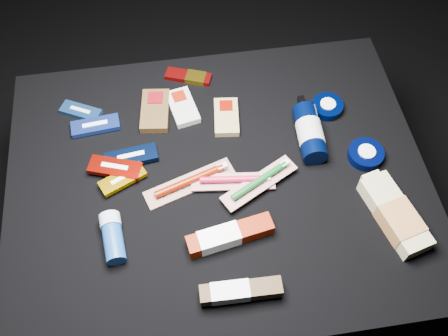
{
  "coord_description": "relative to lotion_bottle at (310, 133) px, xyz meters",
  "views": [
    {
      "loc": [
        -0.08,
        -0.59,
        1.4
      ],
      "look_at": [
        0.01,
        0.01,
        0.42
      ],
      "focal_mm": 40.0,
      "sensor_mm": 36.0,
      "label": 1
    }
  ],
  "objects": [
    {
      "name": "bodywash_bottle",
      "position": [
        0.13,
        -0.24,
        -0.01
      ],
      "size": [
        0.11,
        0.21,
        0.04
      ],
      "rotation": [
        0.0,
        0.0,
        0.25
      ],
      "color": "#C4B984",
      "rests_on": "cloth_table"
    },
    {
      "name": "luna_bar_2",
      "position": [
        -0.43,
        0.01,
        -0.02
      ],
      "size": [
        0.13,
        0.06,
        0.02
      ],
      "rotation": [
        0.0,
        0.0,
        0.11
      ],
      "color": "black",
      "rests_on": "cloth_table"
    },
    {
      "name": "cream_tin_lower",
      "position": [
        0.12,
        -0.07,
        -0.02
      ],
      "size": [
        0.08,
        0.08,
        0.03
      ],
      "rotation": [
        0.0,
        0.0,
        -0.13
      ],
      "color": "black",
      "rests_on": "cloth_table"
    },
    {
      "name": "toothbrush_pack_2",
      "position": [
        -0.14,
        -0.11,
        -0.01
      ],
      "size": [
        0.19,
        0.13,
        0.02
      ],
      "rotation": [
        0.0,
        0.0,
        0.49
      ],
      "color": "beige",
      "rests_on": "cloth_table"
    },
    {
      "name": "ground",
      "position": [
        -0.23,
        -0.07,
        -0.43
      ],
      "size": [
        3.0,
        3.0,
        0.0
      ],
      "primitive_type": "plane",
      "color": "black",
      "rests_on": "ground"
    },
    {
      "name": "cloth_table",
      "position": [
        -0.23,
        -0.07,
        -0.23
      ],
      "size": [
        0.98,
        0.78,
        0.4
      ],
      "primitive_type": "cube",
      "color": "black",
      "rests_on": "ground"
    },
    {
      "name": "toothpaste_carton_green",
      "position": [
        -0.23,
        -0.35,
        -0.01
      ],
      "size": [
        0.17,
        0.04,
        0.03
      ],
      "rotation": [
        0.0,
        0.0,
        -0.03
      ],
      "color": "#392512",
      "rests_on": "cloth_table"
    },
    {
      "name": "lotion_bottle",
      "position": [
        0.0,
        0.0,
        0.0
      ],
      "size": [
        0.07,
        0.19,
        0.06
      ],
      "rotation": [
        0.0,
        0.0,
        -0.05
      ],
      "color": "black",
      "rests_on": "cloth_table"
    },
    {
      "name": "cream_tin_upper",
      "position": [
        0.07,
        0.09,
        -0.02
      ],
      "size": [
        0.08,
        0.08,
        0.02
      ],
      "rotation": [
        0.0,
        0.0,
        0.38
      ],
      "color": "black",
      "rests_on": "cloth_table"
    },
    {
      "name": "deodorant_stick",
      "position": [
        -0.48,
        -0.2,
        -0.01
      ],
      "size": [
        0.06,
        0.11,
        0.05
      ],
      "rotation": [
        0.0,
        0.0,
        0.11
      ],
      "color": "navy",
      "rests_on": "cloth_table"
    },
    {
      "name": "luna_bar_0",
      "position": [
        -0.55,
        0.17,
        -0.02
      ],
      "size": [
        0.11,
        0.08,
        0.01
      ],
      "rotation": [
        0.0,
        0.0,
        -0.48
      ],
      "color": "#21559D",
      "rests_on": "cloth_table"
    },
    {
      "name": "clif_bar_0",
      "position": [
        -0.36,
        0.14,
        -0.02
      ],
      "size": [
        0.08,
        0.13,
        0.02
      ],
      "rotation": [
        0.0,
        0.0,
        -0.13
      ],
      "color": "#4A3218",
      "rests_on": "cloth_table"
    },
    {
      "name": "luna_bar_4",
      "position": [
        -0.47,
        -0.02,
        -0.01
      ],
      "size": [
        0.13,
        0.08,
        0.02
      ],
      "rotation": [
        0.0,
        0.0,
        -0.33
      ],
      "color": "#890C04",
      "rests_on": "cloth_table"
    },
    {
      "name": "toothbrush_pack_1",
      "position": [
        -0.2,
        -0.1,
        -0.02
      ],
      "size": [
        0.2,
        0.07,
        0.02
      ],
      "rotation": [
        0.0,
        0.0,
        -0.12
      ],
      "color": "silver",
      "rests_on": "cloth_table"
    },
    {
      "name": "power_bar",
      "position": [
        -0.26,
        0.24,
        -0.02
      ],
      "size": [
        0.13,
        0.08,
        0.01
      ],
      "rotation": [
        0.0,
        0.0,
        -0.36
      ],
      "color": "maroon",
      "rests_on": "cloth_table"
    },
    {
      "name": "luna_bar_1",
      "position": [
        -0.51,
        0.11,
        -0.02
      ],
      "size": [
        0.12,
        0.05,
        0.02
      ],
      "rotation": [
        0.0,
        0.0,
        0.09
      ],
      "color": "#2240AE",
      "rests_on": "cloth_table"
    },
    {
      "name": "luna_bar_3",
      "position": [
        -0.45,
        -0.05,
        -0.02
      ],
      "size": [
        0.11,
        0.08,
        0.01
      ],
      "rotation": [
        0.0,
        0.0,
        0.43
      ],
      "color": "#B58504",
      "rests_on": "cloth_table"
    },
    {
      "name": "clif_bar_1",
      "position": [
        -0.29,
        0.14,
        -0.02
      ],
      "size": [
        0.08,
        0.12,
        0.02
      ],
      "rotation": [
        0.0,
        0.0,
        0.2
      ],
      "color": "beige",
      "rests_on": "cloth_table"
    },
    {
      "name": "toothpaste_carton_red",
      "position": [
        -0.24,
        -0.23,
        -0.01
      ],
      "size": [
        0.19,
        0.07,
        0.04
      ],
      "rotation": [
        0.0,
        0.0,
        0.17
      ],
      "color": "#791500",
      "rests_on": "cloth_table"
    },
    {
      "name": "clif_bar_2",
      "position": [
        -0.19,
        0.1,
        -0.02
      ],
      "size": [
        0.07,
        0.12,
        0.02
      ],
      "rotation": [
        0.0,
        0.0,
        -0.12
      ],
      "color": "tan",
      "rests_on": "cloth_table"
    },
    {
      "name": "toothbrush_pack_0",
      "position": [
        -0.3,
        -0.08,
        -0.02
      ],
      "size": [
        0.22,
        0.11,
        0.02
      ],
      "rotation": [
        0.0,
        0.0,
        0.31
      ],
      "color": "#A5A09A",
      "rests_on": "cloth_table"
    }
  ]
}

